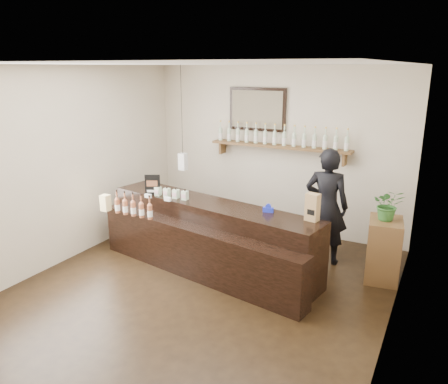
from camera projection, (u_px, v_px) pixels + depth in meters
ground at (203, 288)px, 5.67m from camera, size 5.00×5.00×0.00m
room_shell at (201, 160)px, 5.20m from camera, size 5.00×5.00×5.00m
back_wall_decor at (266, 130)px, 7.27m from camera, size 2.66×0.96×1.69m
counter at (207, 238)px, 6.15m from camera, size 3.39×1.46×1.09m
promo_sign at (153, 185)px, 6.43m from camera, size 0.21×0.12×0.31m
paper_bag at (312, 207)px, 5.36m from camera, size 0.18×0.15×0.35m
tape_dispenser at (268, 209)px, 5.71m from camera, size 0.14×0.08×0.12m
side_cabinet at (383, 250)px, 5.82m from camera, size 0.50×0.63×0.84m
potted_plant at (388, 205)px, 5.64m from camera, size 0.45×0.41×0.42m
shopkeeper at (327, 199)px, 6.21m from camera, size 0.73×0.51×1.92m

